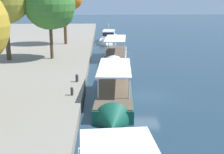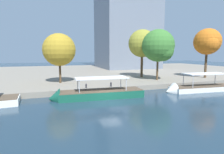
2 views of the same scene
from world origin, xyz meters
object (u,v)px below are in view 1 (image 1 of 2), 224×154
(mooring_bollard_1, at_px, (77,78))
(tree_1, at_px, (5,0))
(tour_boat_2, at_px, (114,98))
(tour_boat_3, at_px, (115,58))
(mooring_bollard_0, at_px, (72,91))
(tree_3, at_px, (51,6))
(motor_yacht_4, at_px, (108,40))

(mooring_bollard_1, xyz_separation_m, tree_1, (10.11, 8.90, 6.71))
(tour_boat_2, bearing_deg, mooring_bollard_1, -132.76)
(tour_boat_3, xyz_separation_m, mooring_bollard_0, (-17.21, 4.16, 0.83))
(tour_boat_2, height_order, tree_3, tree_3)
(tour_boat_2, relative_size, mooring_bollard_1, 17.64)
(mooring_bollard_1, height_order, tree_3, tree_3)
(motor_yacht_4, relative_size, mooring_bollard_1, 14.33)
(tree_1, bearing_deg, tour_boat_3, -76.11)
(tour_boat_2, bearing_deg, mooring_bollard_0, -78.45)
(mooring_bollard_0, bearing_deg, mooring_bollard_1, -1.44)
(tour_boat_3, xyz_separation_m, mooring_bollard_1, (-13.31, 4.06, 0.85))
(tour_boat_3, distance_m, motor_yacht_4, 15.65)
(tour_boat_3, bearing_deg, mooring_bollard_1, -12.16)
(tour_boat_2, xyz_separation_m, tree_3, (14.24, 7.02, 6.84))
(motor_yacht_4, distance_m, mooring_bollard_1, 29.17)
(tour_boat_2, height_order, tree_1, tree_1)
(mooring_bollard_0, bearing_deg, tree_1, 32.14)
(tour_boat_3, bearing_deg, motor_yacht_4, -173.07)
(mooring_bollard_1, relative_size, tree_3, 0.07)
(tour_boat_2, distance_m, motor_yacht_4, 32.38)
(tour_boat_3, distance_m, mooring_bollard_1, 13.94)
(tree_3, bearing_deg, tour_boat_3, -72.29)
(motor_yacht_4, distance_m, tree_3, 20.64)
(mooring_bollard_1, distance_m, tree_1, 15.05)
(tour_boat_2, xyz_separation_m, motor_yacht_4, (32.38, -0.20, 0.12))
(tour_boat_2, relative_size, motor_yacht_4, 1.23)
(tour_boat_2, distance_m, tree_1, 19.68)
(motor_yacht_4, height_order, mooring_bollard_0, motor_yacht_4)
(motor_yacht_4, bearing_deg, tree_1, -28.58)
(tour_boat_3, distance_m, mooring_bollard_0, 17.72)
(mooring_bollard_0, bearing_deg, tour_boat_2, -81.98)
(tour_boat_3, relative_size, mooring_bollard_1, 17.82)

